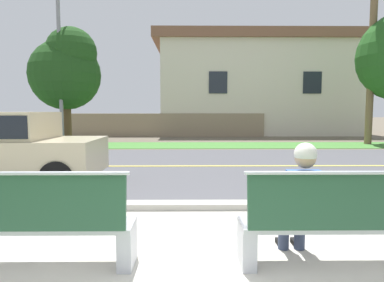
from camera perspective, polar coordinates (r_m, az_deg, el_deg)
name	(u,v)px	position (r m, az deg, el deg)	size (l,w,h in m)	color
ground_plane	(188,159)	(11.02, -0.66, -3.02)	(140.00, 140.00, 0.00)	#665B4C
sidewalk_pavement	(187,264)	(3.66, -0.83, -20.07)	(44.00, 3.60, 0.01)	beige
curb_edge	(188,206)	(5.47, -0.74, -10.88)	(44.00, 0.30, 0.11)	#ADA89E
street_asphalt	(188,166)	(9.54, -0.67, -4.28)	(52.00, 8.00, 0.01)	#515156
road_centre_line	(188,166)	(9.54, -0.67, -4.25)	(48.00, 0.14, 0.01)	#E0CC4C
far_verge_grass	(188,145)	(15.23, -0.64, -0.73)	(48.00, 2.80, 0.02)	#478438
bench_left	(37,224)	(3.71, -24.81, -12.70)	(1.88, 0.48, 1.01)	silver
bench_right	(336,223)	(3.70, 23.20, -12.71)	(1.88, 0.48, 1.01)	silver
seated_person_blue	(301,197)	(3.69, 17.97, -9.08)	(0.52, 0.68, 1.25)	#333D56
streetlamp	(61,47)	(16.17, -21.30, 14.65)	(0.24, 2.10, 7.64)	gray
shade_tree_far_left	(67,70)	(16.76, -20.45, 11.27)	(3.22, 3.22, 5.31)	brown
garden_wall	(156,125)	(20.45, -6.10, 2.69)	(13.00, 0.36, 1.40)	gray
house_across_street	(255,86)	(24.04, 10.57, 9.18)	(13.57, 6.91, 6.50)	beige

